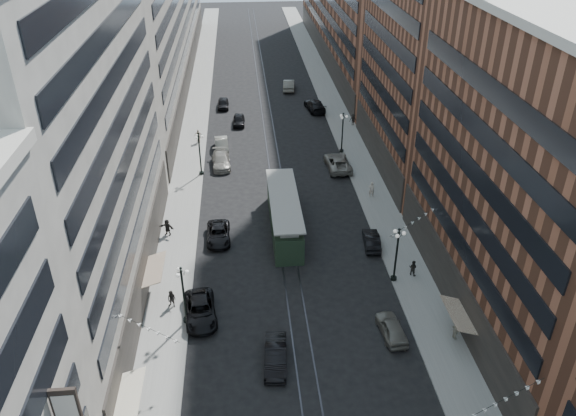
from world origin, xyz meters
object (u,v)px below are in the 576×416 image
object	(u,v)px
car_5	(276,356)
car_12	(315,105)
pedestrian_7	(413,268)
pedestrian_5	(167,227)
car_13	(239,120)
pedestrian_2	(172,299)
lamppost_sw_mid	(200,152)
car_11	(338,162)
pedestrian_4	(455,331)
car_9	(223,104)
pedestrian_8	(372,189)
car_14	(289,85)
car_10	(372,240)
lamppost_se_far	(397,253)
car_extra_0	(222,145)
car_2	(200,310)
lamppost_sw_far	(184,293)
lamppost_se_mid	(342,131)
car_7	(218,234)
car_8	(221,161)
car_4	(392,328)
pedestrian_6	(198,136)
pedestrian_9	(353,119)

from	to	relation	value
car_5	car_12	world-z (taller)	car_12
pedestrian_7	pedestrian_5	bearing A→B (deg)	18.52
car_13	pedestrian_2	bearing A→B (deg)	-96.64
lamppost_sw_mid	car_11	bearing A→B (deg)	1.18
pedestrian_2	pedestrian_4	bearing A→B (deg)	8.89
car_9	pedestrian_8	size ratio (longest dim) A/B	2.34
car_14	pedestrian_8	xyz separation A→B (m)	(6.02, -39.14, 0.18)
car_5	car_10	size ratio (longest dim) A/B	1.13
lamppost_se_far	car_13	world-z (taller)	lamppost_se_far
car_extra_0	pedestrian_5	bearing A→B (deg)	-108.16
pedestrian_2	pedestrian_7	size ratio (longest dim) A/B	1.04
car_9	car_13	world-z (taller)	car_9
car_2	pedestrian_8	bearing A→B (deg)	39.07
lamppost_sw_far	lamppost_sw_mid	distance (m)	27.00
lamppost_se_mid	car_10	distance (m)	22.39
pedestrian_5	car_9	bearing A→B (deg)	106.78
pedestrian_4	lamppost_se_far	bearing A→B (deg)	4.05
car_2	car_12	bearing A→B (deg)	65.07
lamppost_se_far	lamppost_se_mid	xyz separation A→B (m)	(0.00, 28.00, 0.00)
lamppost_sw_far	car_10	size ratio (longest dim) A/B	1.32
car_7	car_8	world-z (taller)	car_8
car_4	pedestrian_7	xyz separation A→B (m)	(3.84, 7.49, 0.20)
car_2	pedestrian_8	world-z (taller)	pedestrian_8
lamppost_sw_mid	lamppost_se_mid	distance (m)	19.07
car_13	pedestrian_7	distance (m)	41.68
car_10	car_12	distance (m)	38.53
pedestrian_6	pedestrian_8	bearing A→B (deg)	142.04
car_2	car_8	xyz separation A→B (m)	(1.27, 28.79, 0.03)
car_9	car_extra_0	distance (m)	16.52
pedestrian_2	car_10	bearing A→B (deg)	45.74
pedestrian_6	car_7	bearing A→B (deg)	99.59
lamppost_sw_mid	pedestrian_8	bearing A→B (deg)	-20.62
pedestrian_4	car_12	size ratio (longest dim) A/B	0.25
lamppost_se_mid	car_7	bearing A→B (deg)	-128.99
lamppost_se_far	car_extra_0	world-z (taller)	lamppost_se_far
car_5	pedestrian_6	world-z (taller)	pedestrian_6
pedestrian_7	pedestrian_9	distance (m)	36.73
car_5	pedestrian_4	bearing A→B (deg)	9.81
lamppost_se_mid	pedestrian_7	distance (m)	27.57
pedestrian_2	car_4	bearing A→B (deg)	8.04
lamppost_se_far	pedestrian_7	bearing A→B (deg)	17.17
car_8	car_10	size ratio (longest dim) A/B	1.30
car_4	car_9	world-z (taller)	car_9
lamppost_se_mid	pedestrian_6	bearing A→B (deg)	165.72
car_9	car_extra_0	size ratio (longest dim) A/B	0.89
car_7	car_14	distance (m)	47.84
car_5	car_2	bearing A→B (deg)	140.28
car_10	pedestrian_6	world-z (taller)	pedestrian_6
car_11	pedestrian_6	distance (m)	20.29
car_5	car_8	bearing A→B (deg)	102.17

